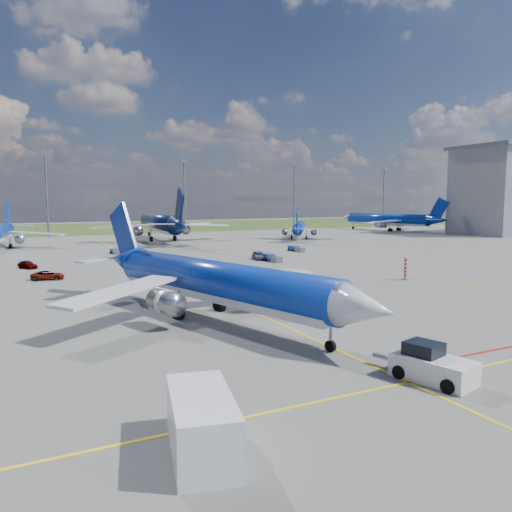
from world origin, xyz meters
name	(u,v)px	position (x,y,z in m)	size (l,w,h in m)	color
ground	(254,312)	(0.00, 0.00, 0.00)	(400.00, 400.00, 0.00)	#595956
grass_strip	(70,228)	(0.00, 150.00, 0.00)	(400.00, 80.00, 0.01)	#2D4719
taxiway_lines	(170,273)	(0.17, 27.70, 0.01)	(60.25, 160.00, 0.02)	yellow
floodlight_masts	(120,192)	(10.00, 110.00, 12.56)	(202.20, 0.50, 22.70)	slate
warning_post	(406,269)	(26.00, 8.00, 1.50)	(0.50, 0.50, 3.00)	red
bg_jet_n	(160,240)	(14.87, 84.62, 0.00)	(36.86, 48.38, 12.67)	#07143B
bg_jet_ne	(299,238)	(50.14, 73.93, 0.00)	(23.92, 31.40, 8.22)	#0B2E9E
bg_jet_ene	(387,231)	(93.07, 88.12, 0.00)	(31.45, 41.28, 10.81)	#0B2E9E
main_airliner	(217,320)	(-4.24, -1.10, 0.00)	(28.82, 37.82, 9.91)	#0B2E9E
pushback_tug	(431,366)	(1.43, -20.30, 0.87)	(3.48, 6.51, 2.16)	silver
service_van	(202,424)	(-13.45, -22.22, 1.25)	(2.49, 5.67, 2.49)	silver
service_car_a	(28,264)	(-17.80, 41.90, 0.62)	(1.47, 3.66, 1.25)	#999999
service_car_b	(48,275)	(-15.86, 29.08, 0.58)	(1.92, 4.16, 1.15)	#999999
service_car_c	(259,256)	(18.84, 36.15, 0.68)	(1.92, 4.72, 1.37)	#999999
baggage_tug_w	(270,258)	(19.61, 33.50, 0.55)	(1.72, 5.31, 1.17)	#1B3BA3
baggage_tug_c	(115,251)	(-1.85, 57.21, 0.44)	(1.24, 4.23, 0.94)	#185090
baggage_tug_e	(296,249)	(31.78, 45.28, 0.49)	(1.44, 4.71, 1.05)	#184A95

